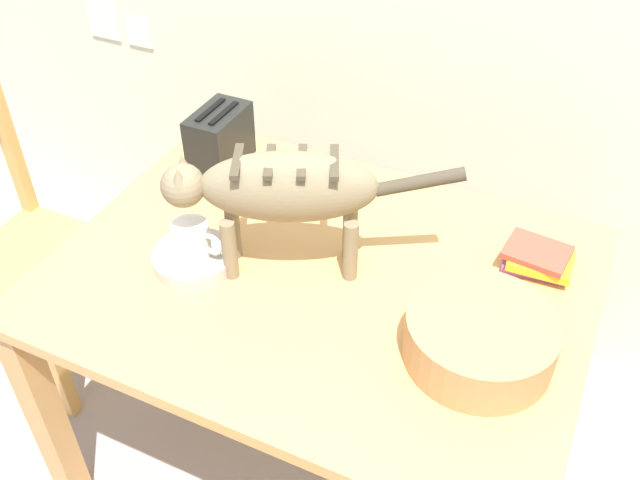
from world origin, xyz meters
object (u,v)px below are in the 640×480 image
(dining_table, at_px, (320,296))
(magazine, at_px, (491,338))
(coffee_mug, at_px, (192,239))
(book_stack, at_px, (538,258))
(wooden_chair_near, at_px, (24,252))
(toaster, at_px, (220,138))
(saucer_bowl, at_px, (194,258))
(wicker_basket, at_px, (480,338))
(cat, at_px, (281,190))

(dining_table, relative_size, magazine, 5.32)
(coffee_mug, distance_m, magazine, 0.74)
(coffee_mug, xyz_separation_m, book_stack, (0.77, 0.35, -0.05))
(wooden_chair_near, bearing_deg, toaster, 121.43)
(coffee_mug, distance_m, book_stack, 0.84)
(coffee_mug, bearing_deg, magazine, 5.35)
(saucer_bowl, distance_m, book_stack, 0.85)
(coffee_mug, relative_size, wicker_basket, 0.42)
(cat, height_order, wicker_basket, cat)
(book_stack, height_order, toaster, toaster)
(saucer_bowl, bearing_deg, dining_table, 20.40)
(dining_table, distance_m, saucer_bowl, 0.33)
(toaster, bearing_deg, cat, -41.01)
(cat, distance_m, coffee_mug, 0.26)
(wicker_basket, xyz_separation_m, toaster, (-0.89, 0.41, 0.03))
(saucer_bowl, xyz_separation_m, toaster, (-0.18, 0.42, 0.07))
(wooden_chair_near, bearing_deg, book_stack, 100.35)
(wicker_basket, height_order, toaster, toaster)
(dining_table, relative_size, cat, 2.02)
(magazine, bearing_deg, cat, 179.14)
(coffee_mug, relative_size, wooden_chair_near, 0.14)
(cat, distance_m, wooden_chair_near, 1.08)
(dining_table, relative_size, wicker_basket, 4.04)
(saucer_bowl, relative_size, magazine, 0.84)
(magazine, height_order, wicker_basket, wicker_basket)
(cat, bearing_deg, dining_table, -103.17)
(wicker_basket, distance_m, wooden_chair_near, 1.50)
(dining_table, distance_m, cat, 0.33)
(dining_table, xyz_separation_m, cat, (-0.09, -0.02, 0.32))
(coffee_mug, xyz_separation_m, wooden_chair_near, (-0.74, 0.08, -0.38))
(cat, relative_size, toaster, 3.21)
(dining_table, height_order, magazine, magazine)
(saucer_bowl, relative_size, wooden_chair_near, 0.22)
(cat, bearing_deg, toaster, 24.75)
(saucer_bowl, distance_m, wicker_basket, 0.72)
(saucer_bowl, distance_m, toaster, 0.46)
(book_stack, bearing_deg, wicker_basket, -99.11)
(wicker_basket, relative_size, toaster, 1.61)
(coffee_mug, height_order, toaster, toaster)
(dining_table, xyz_separation_m, wooden_chair_near, (-1.03, -0.03, -0.21))
(wicker_basket, bearing_deg, magazine, 74.17)
(magazine, bearing_deg, dining_table, 176.33)
(wooden_chair_near, bearing_deg, cat, 90.84)
(wicker_basket, xyz_separation_m, wooden_chair_near, (-1.45, 0.08, -0.35))
(saucer_bowl, distance_m, wooden_chair_near, 0.81)
(cat, height_order, coffee_mug, cat)
(cat, xyz_separation_m, wicker_basket, (0.51, -0.08, -0.17))
(magazine, bearing_deg, toaster, 160.43)
(book_stack, xyz_separation_m, wooden_chair_near, (-1.51, -0.27, -0.32))
(wicker_basket, bearing_deg, saucer_bowl, -179.42)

